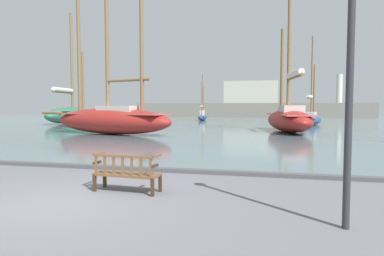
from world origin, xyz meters
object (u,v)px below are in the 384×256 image
object	(u,v)px
sailboat_far_starboard	(111,117)
park_bench	(126,173)
lamp_post	(350,69)
sailboat_far_port	(289,117)
sailboat_mid_port	(72,113)
sailboat_nearest_port	(311,118)
sailboat_nearest_starboard	(202,116)

from	to	relation	value
sailboat_far_starboard	park_bench	bearing A→B (deg)	-62.18
sailboat_far_starboard	lamp_post	size ratio (longest dim) A/B	3.17
sailboat_far_port	sailboat_far_starboard	bearing A→B (deg)	-156.84
sailboat_mid_port	sailboat_nearest_port	world-z (taller)	sailboat_mid_port
sailboat_nearest_port	lamp_post	size ratio (longest dim) A/B	2.16
park_bench	lamp_post	xyz separation A→B (m)	(4.62, -1.46, 2.19)
park_bench	sailboat_far_port	bearing A→B (deg)	77.18
sailboat_mid_port	sailboat_far_starboard	bearing A→B (deg)	-48.89
sailboat_mid_port	sailboat_nearest_starboard	size ratio (longest dim) A/B	1.96
sailboat_far_starboard	lamp_post	xyz separation A→B (m)	(12.53, -16.44, 1.38)
sailboat_mid_port	sailboat_far_port	world-z (taller)	sailboat_mid_port
sailboat_far_starboard	sailboat_nearest_port	xyz separation A→B (m)	(15.32, 16.34, -0.45)
park_bench	sailboat_nearest_port	xyz separation A→B (m)	(7.42, 31.32, 0.36)
sailboat_far_port	lamp_post	distance (m)	21.84
sailboat_mid_port	lamp_post	distance (m)	38.77
sailboat_nearest_starboard	lamp_post	size ratio (longest dim) A/B	1.49
sailboat_nearest_port	sailboat_nearest_starboard	bearing A→B (deg)	146.19
sailboat_mid_port	sailboat_nearest_port	size ratio (longest dim) A/B	1.36
sailboat_nearest_starboard	sailboat_nearest_port	bearing A→B (deg)	-33.81
park_bench	lamp_post	world-z (taller)	lamp_post
park_bench	sailboat_far_port	distance (m)	20.87
sailboat_far_port	lamp_post	bearing A→B (deg)	-90.01
sailboat_far_port	park_bench	bearing A→B (deg)	-102.82
sailboat_far_starboard	sailboat_far_port	size ratio (longest dim) A/B	1.17
sailboat_far_port	sailboat_mid_port	bearing A→B (deg)	161.28
sailboat_nearest_port	sailboat_far_starboard	bearing A→B (deg)	-133.16
sailboat_nearest_port	lamp_post	bearing A→B (deg)	-94.88
sailboat_mid_port	sailboat_far_port	xyz separation A→B (m)	(24.43, -8.28, -0.04)
sailboat_far_starboard	sailboat_nearest_port	world-z (taller)	sailboat_far_starboard
sailboat_far_starboard	sailboat_far_port	xyz separation A→B (m)	(12.53, 5.36, -0.08)
sailboat_far_starboard	sailboat_mid_port	distance (m)	18.10
sailboat_far_starboard	sailboat_nearest_starboard	size ratio (longest dim) A/B	2.13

